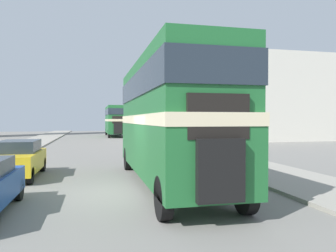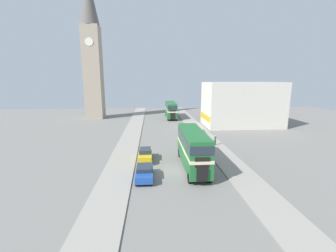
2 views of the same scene
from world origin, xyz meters
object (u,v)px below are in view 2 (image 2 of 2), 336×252
(double_decker_bus, at_px, (193,146))
(bus_distant, at_px, (171,109))
(bicycle_on_pavement, at_px, (204,132))
(car_parked_near, at_px, (144,172))
(church_tower, at_px, (92,47))
(pedestrian_walking, at_px, (215,139))
(car_parked_mid, at_px, (145,155))

(double_decker_bus, height_order, bus_distant, double_decker_bus)
(bicycle_on_pavement, bearing_deg, double_decker_bus, -107.59)
(car_parked_near, height_order, church_tower, church_tower)
(double_decker_bus, height_order, bicycle_on_pavement, double_decker_bus)
(double_decker_bus, height_order, pedestrian_walking, double_decker_bus)
(car_parked_mid, bearing_deg, bicycle_on_pavement, 51.58)
(car_parked_mid, bearing_deg, pedestrian_walking, 28.39)
(bus_distant, height_order, car_parked_near, bus_distant)
(car_parked_mid, xyz_separation_m, pedestrian_walking, (10.81, 5.84, 0.25))
(car_parked_near, distance_m, church_tower, 46.12)
(double_decker_bus, distance_m, car_parked_near, 6.52)
(bus_distant, xyz_separation_m, church_tower, (-20.51, 1.34, 15.98))
(bus_distant, bearing_deg, double_decker_bus, -90.81)
(bus_distant, bearing_deg, car_parked_near, -98.97)
(car_parked_near, xyz_separation_m, bicycle_on_pavement, (10.86, 19.34, -0.24))
(car_parked_mid, bearing_deg, car_parked_near, -89.39)
(pedestrian_walking, distance_m, bicycle_on_pavement, 7.94)
(car_parked_near, height_order, car_parked_mid, car_parked_mid)
(double_decker_bus, xyz_separation_m, car_parked_near, (-5.60, -2.75, -1.90))
(church_tower, bearing_deg, car_parked_near, -70.22)
(double_decker_bus, distance_m, bus_distant, 35.96)
(church_tower, bearing_deg, car_parked_mid, -67.40)
(double_decker_bus, distance_m, church_tower, 45.21)
(bus_distant, bearing_deg, car_parked_mid, -100.55)
(bicycle_on_pavement, distance_m, church_tower, 37.31)
(bicycle_on_pavement, height_order, church_tower, church_tower)
(car_parked_mid, relative_size, pedestrian_walking, 2.51)
(bus_distant, height_order, pedestrian_walking, bus_distant)
(car_parked_near, bearing_deg, double_decker_bus, 26.12)
(pedestrian_walking, bearing_deg, bus_distant, 99.66)
(car_parked_near, height_order, bicycle_on_pavement, car_parked_near)
(car_parked_near, distance_m, bicycle_on_pavement, 22.18)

